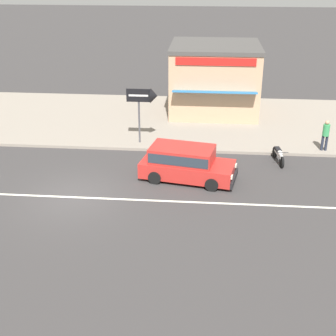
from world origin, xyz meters
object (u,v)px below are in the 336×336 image
(arrow_signboard, at_px, (150,98))
(shopfront_mid_block, at_px, (214,78))
(minivan_red_1, at_px, (185,162))
(motorcycle_2, at_px, (279,155))
(pedestrian_near_clock, at_px, (326,133))

(arrow_signboard, distance_m, shopfront_mid_block, 6.94)
(minivan_red_1, bearing_deg, arrow_signboard, 117.56)
(minivan_red_1, relative_size, motorcycle_2, 2.49)
(motorcycle_2, bearing_deg, shopfront_mid_block, 112.56)
(arrow_signboard, xyz_separation_m, pedestrian_near_clock, (9.15, -0.29, -1.56))
(shopfront_mid_block, bearing_deg, minivan_red_1, -97.49)
(shopfront_mid_block, bearing_deg, motorcycle_2, -67.44)
(shopfront_mid_block, bearing_deg, arrow_signboard, -119.39)
(minivan_red_1, bearing_deg, shopfront_mid_block, 82.51)
(motorcycle_2, relative_size, pedestrian_near_clock, 1.13)
(minivan_red_1, bearing_deg, pedestrian_near_clock, 27.67)
(motorcycle_2, xyz_separation_m, arrow_signboard, (-6.63, 1.74, 2.24))
(pedestrian_near_clock, height_order, shopfront_mid_block, shopfront_mid_block)
(motorcycle_2, relative_size, arrow_signboard, 0.61)
(minivan_red_1, bearing_deg, motorcycle_2, 26.35)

